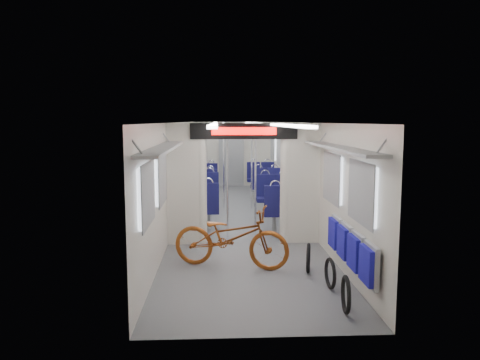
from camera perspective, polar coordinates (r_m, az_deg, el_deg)
The scene contains 14 objects.
carriage at distance 10.58m, azimuth -0.09°, elevation 2.69°, with size 12.00×12.02×2.31m.
bicycle at distance 7.52m, azimuth -1.13°, elevation -6.96°, with size 0.66×1.89×0.99m, color brown.
flip_bench at distance 6.79m, azimuth 13.26°, elevation -7.99°, with size 0.12×2.12×0.53m.
bike_hoop_a at distance 6.00m, azimuth 12.78°, elevation -13.69°, with size 0.48×0.48×0.05m, color black.
bike_hoop_b at distance 6.79m, azimuth 10.94°, elevation -11.31°, with size 0.44×0.44×0.05m, color black.
bike_hoop_c at distance 7.41m, azimuth 8.33°, elevation -9.58°, with size 0.46×0.46×0.05m, color black.
seat_bay_near_left at distance 11.07m, azimuth -5.02°, elevation -2.04°, with size 0.94×2.21×1.14m.
seat_bay_near_right at distance 10.79m, azimuth 4.88°, elevation -2.32°, with size 0.93×2.15×1.12m.
seat_bay_far_left at distance 14.45m, azimuth -4.50°, elevation 0.00°, with size 0.89×1.96×1.06m.
seat_bay_far_right at distance 14.61m, azimuth 2.86°, elevation 0.14°, with size 0.90×2.04×1.09m.
stanchion_near_left at distance 9.31m, azimuth -1.55°, elevation -0.11°, with size 0.04×0.04×2.30m, color silver.
stanchion_near_right at distance 9.73m, azimuth 1.89°, elevation 0.20°, with size 0.04×0.04×2.30m, color silver.
stanchion_far_left at distance 12.55m, azimuth -2.00°, elevation 1.79°, with size 0.04×0.04×2.30m, color silver.
stanchion_far_right at distance 12.40m, azimuth 1.43°, elevation 1.73°, with size 0.05×0.05×2.30m, color silver.
Camera 1 is at (-0.49, -10.81, 2.34)m, focal length 35.00 mm.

